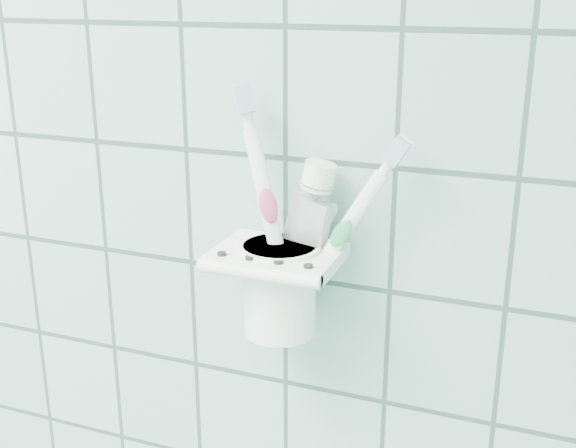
% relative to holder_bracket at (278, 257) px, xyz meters
% --- Properties ---
extents(holder_bracket, '(0.11, 0.10, 0.03)m').
position_rel_holder_bracket_xyz_m(holder_bracket, '(0.00, 0.00, 0.00)').
color(holder_bracket, white).
rests_on(holder_bracket, wall_back).
extents(cup, '(0.07, 0.07, 0.09)m').
position_rel_holder_bracket_xyz_m(cup, '(0.00, 0.00, -0.03)').
color(cup, white).
rests_on(cup, holder_bracket).
extents(toothbrush_pink, '(0.07, 0.04, 0.22)m').
position_rel_holder_bracket_xyz_m(toothbrush_pink, '(0.02, -0.00, 0.05)').
color(toothbrush_pink, white).
rests_on(toothbrush_pink, cup).
extents(toothbrush_blue, '(0.07, 0.07, 0.18)m').
position_rel_holder_bracket_xyz_m(toothbrush_blue, '(-0.01, 0.01, 0.03)').
color(toothbrush_blue, white).
rests_on(toothbrush_blue, cup).
extents(toothbrush_orange, '(0.10, 0.02, 0.20)m').
position_rel_holder_bracket_xyz_m(toothbrush_orange, '(0.00, 0.01, 0.04)').
color(toothbrush_orange, white).
rests_on(toothbrush_orange, cup).
extents(toothpaste_tube, '(0.06, 0.04, 0.16)m').
position_rel_holder_bracket_xyz_m(toothpaste_tube, '(0.00, 0.02, 0.02)').
color(toothpaste_tube, silver).
rests_on(toothpaste_tube, cup).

